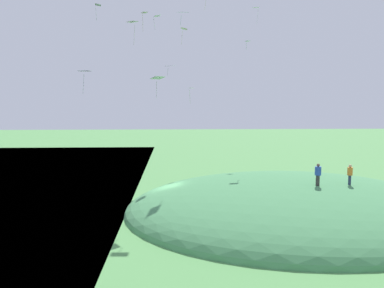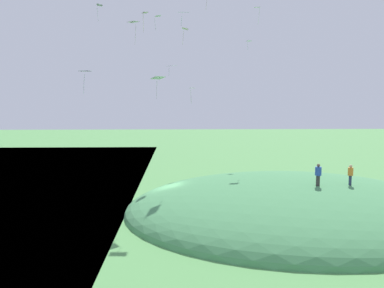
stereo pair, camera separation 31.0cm
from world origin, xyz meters
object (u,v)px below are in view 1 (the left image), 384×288
Objects in this scene: kite_8 at (191,89)px; person_watching_kites at (350,172)px; kite_1 at (184,29)px; kite_4 at (183,13)px; person_with_child at (318,172)px; kite_3 at (247,42)px; kite_5 at (132,23)px; kite_11 at (85,72)px; kite_12 at (157,17)px; kite_6 at (158,79)px; kite_7 at (256,9)px; kite_2 at (144,14)px; kite_10 at (170,66)px; kite_9 at (98,6)px.

person_watching_kites is at bearing -47.09° from kite_8.
kite_4 reaches higher than kite_1.
person_watching_kites is (2.73, 0.54, -0.14)m from person_with_child.
kite_5 is at bearing -153.81° from kite_3.
kite_11 is 1.39× the size of kite_12.
kite_12 is (-10.02, -7.81, 1.22)m from kite_3.
kite_5 reaches higher than kite_3.
kite_6 reaches higher than kite_8.
kite_4 is at bearing -134.88° from kite_7.
person_watching_kites is 1.22× the size of kite_12.
kite_7 reaches higher than kite_6.
kite_6 is at bearing -87.19° from kite_12.
kite_2 is 0.93× the size of kite_11.
kite_3 is at bearing 46.11° from kite_2.
kite_10 is at bearing 77.80° from kite_2.
kite_1 is 0.95× the size of kite_7.
kite_1 is 14.94m from kite_11.
kite_2 is 14.52m from kite_7.
kite_11 is (-7.96, -3.35, -5.37)m from kite_4.
kite_5 is 9.96m from kite_11.
kite_12 is at bearing -142.05° from kite_3.
kite_12 reaches higher than person_watching_kites.
kite_7 is at bearing 0.28° from kite_1.
kite_5 is (-17.83, 10.49, 13.06)m from person_watching_kites.
kite_8 is (5.87, 2.37, -6.42)m from kite_5.
kite_6 is at bearing -106.55° from kite_8.
kite_2 is at bearing -168.48° from kite_4.
person_with_child is 0.97× the size of kite_1.
kite_2 is 15.80m from kite_3.
kite_7 is (10.13, 11.46, 7.90)m from kite_6.
kite_1 is 1.43× the size of kite_4.
kite_2 is at bearing -73.30° from kite_5.
kite_7 is (-4.90, 14.00, 15.21)m from person_watching_kites.
person_watching_kites is at bearing -35.26° from kite_9.
kite_11 is at bearing -111.13° from kite_5.
person_with_child is at bearing -39.84° from kite_9.
kite_7 reaches higher than kite_3.
kite_2 is 0.74× the size of kite_5.
person_with_child is at bearing -23.24° from kite_2.
kite_10 reaches higher than kite_11.
kite_8 reaches higher than person_watching_kites.
kite_11 is (-6.69, -12.26, -1.39)m from kite_10.
kite_10 is (-14.19, 14.86, 9.21)m from person_watching_kites.
person_with_child is 20.53m from kite_12.
kite_2 is at bearing 114.35° from kite_6.
kite_9 reaches higher than person_watching_kites.
kite_10 reaches higher than kite_6.
person_with_child is 19.46m from kite_2.
kite_2 is 10.47m from kite_10.
kite_11 is at bearing -157.18° from kite_4.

